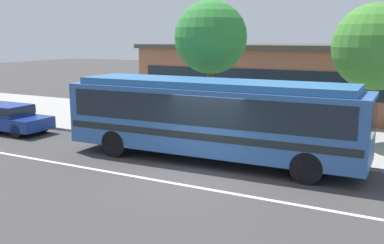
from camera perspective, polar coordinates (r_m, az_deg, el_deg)
The scene contains 10 objects.
ground_plane at distance 14.13m, azimuth 0.42°, elevation -7.15°, with size 120.00×120.00×0.00m, color #3B3939.
sidewalk_slab at distance 20.73m, azimuth 9.92°, elevation -1.32°, with size 60.00×8.00×0.12m, color #989694.
lane_stripe_center at distance 13.46m, azimuth -1.18°, elevation -8.06°, with size 56.00×0.16×0.01m, color silver.
transit_bus at distance 15.68m, azimuth 2.56°, elevation 0.96°, with size 10.74×2.80×2.89m.
sedan_behind_bus at distance 22.45m, azimuth -22.66°, elevation 0.65°, with size 4.22×1.76×1.29m.
pedestrian_waiting_near_sign at distance 18.74m, azimuth 4.49°, elevation 0.67°, with size 0.40×0.40×1.64m.
bus_stop_sign at distance 16.22m, azimuth 16.51°, elevation 1.12°, with size 0.11×0.44×2.55m.
street_tree_near_stop at distance 19.41m, azimuth 2.42°, elevation 10.73°, with size 3.13×3.13×5.81m.
street_tree_mid_block at distance 18.89m, azimuth 22.55°, elevation 8.85°, with size 3.39×3.39×5.57m.
station_building at distance 27.30m, azimuth 12.64°, elevation 5.58°, with size 16.77×8.52×3.97m.
Camera 1 is at (6.22, -11.92, 4.36)m, focal length 41.57 mm.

